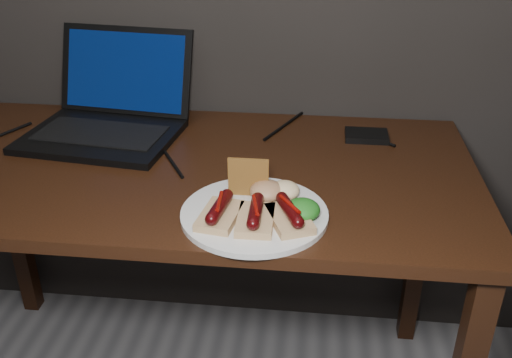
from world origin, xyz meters
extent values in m
cube|color=#35190D|center=(0.00, 1.38, 0.73)|extent=(1.40, 0.70, 0.03)
cube|color=#35190D|center=(-0.65, 1.68, 0.36)|extent=(0.05, 0.05, 0.72)
cube|color=#35190D|center=(0.65, 1.68, 0.36)|extent=(0.05, 0.05, 0.72)
cube|color=black|center=(-0.24, 1.50, 0.76)|extent=(0.41, 0.33, 0.02)
cube|color=black|center=(-0.24, 1.50, 0.77)|extent=(0.34, 0.19, 0.00)
cube|color=black|center=(-0.22, 1.68, 0.88)|extent=(0.39, 0.14, 0.23)
cube|color=#061D44|center=(-0.22, 1.68, 0.88)|extent=(0.35, 0.11, 0.20)
cube|color=black|center=(0.45, 1.58, 0.76)|extent=(0.11, 0.08, 0.02)
cylinder|color=black|center=(-0.02, 1.38, 0.75)|extent=(0.10, 0.16, 0.01)
cylinder|color=black|center=(0.23, 1.63, 0.75)|extent=(0.10, 0.20, 0.01)
cylinder|color=black|center=(0.47, 1.58, 0.75)|extent=(0.11, 0.10, 0.01)
cylinder|color=black|center=(-0.51, 1.49, 0.75)|extent=(0.09, 0.18, 0.01)
cylinder|color=silver|center=(0.20, 1.16, 0.76)|extent=(0.36, 0.36, 0.01)
cube|color=#E3C285|center=(0.14, 1.13, 0.77)|extent=(0.09, 0.12, 0.02)
cylinder|color=#430408|center=(0.14, 1.13, 0.79)|extent=(0.04, 0.10, 0.02)
sphere|color=#430408|center=(0.13, 1.08, 0.79)|extent=(0.03, 0.02, 0.02)
sphere|color=#430408|center=(0.15, 1.17, 0.79)|extent=(0.03, 0.02, 0.02)
cylinder|color=#700A05|center=(0.14, 1.13, 0.80)|extent=(0.01, 0.07, 0.01)
cube|color=#E3C285|center=(0.21, 1.12, 0.77)|extent=(0.07, 0.12, 0.02)
cylinder|color=#430408|center=(0.21, 1.12, 0.79)|extent=(0.03, 0.10, 0.02)
sphere|color=#430408|center=(0.21, 1.07, 0.79)|extent=(0.03, 0.02, 0.02)
sphere|color=#430408|center=(0.21, 1.17, 0.79)|extent=(0.03, 0.02, 0.02)
cylinder|color=#700A05|center=(0.21, 1.12, 0.80)|extent=(0.02, 0.07, 0.01)
cube|color=#E3C285|center=(0.27, 1.13, 0.77)|extent=(0.11, 0.13, 0.02)
cylinder|color=#430408|center=(0.27, 1.13, 0.79)|extent=(0.06, 0.10, 0.02)
sphere|color=#430408|center=(0.29, 1.09, 0.79)|extent=(0.03, 0.02, 0.02)
sphere|color=#430408|center=(0.26, 1.17, 0.79)|extent=(0.03, 0.02, 0.02)
cylinder|color=#700A05|center=(0.27, 1.13, 0.80)|extent=(0.05, 0.06, 0.01)
cube|color=#A7702D|center=(0.18, 1.23, 0.80)|extent=(0.09, 0.01, 0.08)
ellipsoid|color=#1D5611|center=(0.30, 1.15, 0.78)|extent=(0.07, 0.07, 0.04)
ellipsoid|color=#972B0F|center=(0.22, 1.22, 0.78)|extent=(0.07, 0.07, 0.04)
ellipsoid|color=white|center=(0.26, 1.23, 0.78)|extent=(0.06, 0.06, 0.04)
camera|label=1|loc=(0.31, 0.19, 1.36)|focal=40.00mm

